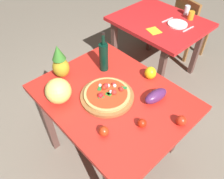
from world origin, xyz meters
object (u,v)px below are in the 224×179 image
pizza_board (107,96)px  wine_bottle (104,56)px  pizza (107,93)px  knife_utensil (188,29)px  melon (58,91)px  fork_utensil (167,20)px  tomato_near_board (181,121)px  display_table (113,104)px  background_table (159,29)px  napkin_folded (154,31)px  pineapple_left (60,63)px  dinner_plate (177,24)px  tomato_at_corner (104,131)px  drinking_glass_water (187,10)px  eggplant (156,96)px  drinking_glass_juice (191,15)px  dining_chair (188,24)px  bell_pepper (150,73)px  tomato_beside_pepper (142,123)px

pizza_board → wine_bottle: 0.36m
pizza → knife_utensil: size_ratio=1.92×
pizza → wine_bottle: 0.35m
pizza → melon: melon is taller
fork_utensil → tomato_near_board: bearing=-44.8°
display_table → pizza: 0.14m
background_table → napkin_folded: 0.28m
pineapple_left → dinner_plate: (0.15, 1.42, -0.12)m
display_table → tomato_at_corner: bearing=-52.3°
background_table → drinking_glass_water: (0.12, 0.34, 0.16)m
pizza → knife_utensil: (-0.15, 1.31, -0.04)m
pizza_board → eggplant: 0.36m
drinking_glass_juice → napkin_folded: size_ratio=0.66×
dining_chair → eggplant: size_ratio=4.25×
pineapple_left → drinking_glass_water: (0.07, 1.71, -0.08)m
tomato_at_corner → knife_utensil: size_ratio=0.37×
dining_chair → wine_bottle: (0.19, -1.70, 0.41)m
wine_bottle → melon: (0.05, -0.48, -0.04)m
bell_pepper → knife_utensil: bearing=103.9°
melon → fork_utensil: 1.61m
dining_chair → napkin_folded: bearing=108.4°
background_table → eggplant: bearing=-53.3°
bell_pepper → tomato_beside_pepper: bell_pepper is taller
bell_pepper → tomato_at_corner: bell_pepper is taller
tomato_at_corner → drinking_glass_water: bearing=108.2°
pizza → melon: 0.36m
background_table → tomato_at_corner: size_ratio=15.28×
napkin_folded → knife_utensil: bearing=52.4°
background_table → pizza_board: (0.49, -1.26, 0.12)m
drinking_glass_juice → drinking_glass_water: bearing=146.1°
tomato_beside_pepper → tomato_near_board: bearing=51.1°
tomato_beside_pepper → napkin_folded: bearing=125.7°
pizza → pineapple_left: pineapple_left is taller
dining_chair → drinking_glass_water: drinking_glass_water is taller
dining_chair → bell_pepper: size_ratio=8.04×
tomato_near_board → knife_utensil: bearing=121.0°
tomato_near_board → fork_utensil: tomato_near_board is taller
pizza_board → drinking_glass_water: bearing=103.1°
pizza → napkin_folded: size_ratio=2.47×
wine_bottle → tomato_beside_pepper: 0.67m
display_table → tomato_beside_pepper: bearing=-8.6°
melon → bell_pepper: 0.74m
melon → tomato_beside_pepper: melon is taller
tomato_at_corner → tomato_beside_pepper: (0.12, 0.23, -0.00)m
knife_utensil → pineapple_left: bearing=-97.2°
eggplant → tomato_at_corner: bearing=-94.0°
melon → napkin_folded: bearing=97.3°
bell_pepper → melon: bearing=-112.8°
display_table → pineapple_left: bearing=-161.6°
pizza → wine_bottle: size_ratio=0.98×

